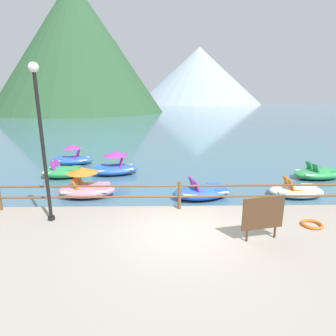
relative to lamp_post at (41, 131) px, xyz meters
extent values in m
plane|color=#477084|center=(3.97, 39.24, -3.12)|extent=(200.00, 200.00, 0.00)
cube|color=#A39989|center=(3.97, -2.96, -2.92)|extent=(28.00, 8.00, 0.40)
cylinder|color=brown|center=(3.97, 0.79, -2.24)|extent=(0.12, 0.12, 0.95)
cylinder|color=brown|center=(3.97, 0.79, -1.91)|extent=(23.80, 0.07, 0.07)
cylinder|color=brown|center=(3.97, 0.79, -2.29)|extent=(23.80, 0.07, 0.07)
cylinder|color=black|center=(0.00, 0.00, -0.57)|extent=(0.10, 0.10, 4.29)
sphere|color=silver|center=(0.00, 0.00, 1.70)|extent=(0.28, 0.28, 0.28)
cylinder|color=black|center=(0.00, 0.00, -2.66)|extent=(0.20, 0.20, 0.12)
cube|color=beige|center=(6.01, -1.28, -1.97)|extent=(1.08, 0.28, 0.80)
cube|color=#4C331E|center=(6.01, -1.29, -1.97)|extent=(1.16, 0.28, 0.88)
cylinder|color=#4C331E|center=(5.61, -1.37, -2.54)|extent=(0.06, 0.06, 0.35)
cylinder|color=#4C331E|center=(6.41, -1.19, -2.54)|extent=(0.06, 0.06, 0.35)
torus|color=orange|center=(7.78, -0.54, -2.67)|extent=(0.61, 0.61, 0.09)
ellipsoid|color=white|center=(8.97, 2.92, -2.89)|extent=(2.27, 1.40, 0.45)
cube|color=silver|center=(8.97, 2.92, -2.81)|extent=(1.78, 1.14, 0.06)
cube|color=orange|center=(8.79, 2.67, -2.74)|extent=(0.42, 0.42, 0.08)
cube|color=orange|center=(8.61, 2.68, -2.52)|extent=(0.23, 0.41, 0.43)
cube|color=orange|center=(8.81, 3.18, -2.74)|extent=(0.42, 0.42, 0.08)
cube|color=orange|center=(8.63, 3.19, -2.52)|extent=(0.23, 0.41, 0.43)
cube|color=white|center=(9.57, 2.88, -2.75)|extent=(0.53, 0.92, 0.12)
ellipsoid|color=blue|center=(0.82, 6.37, -2.85)|extent=(2.70, 1.79, 0.53)
cube|color=silver|center=(0.82, 6.37, -2.76)|extent=(2.11, 1.45, 0.06)
cube|color=purple|center=(0.96, 6.67, -2.69)|extent=(0.46, 0.46, 0.08)
cube|color=purple|center=(1.14, 6.71, -2.47)|extent=(0.27, 0.43, 0.43)
cube|color=purple|center=(1.06, 6.13, -2.69)|extent=(0.46, 0.46, 0.08)
cube|color=purple|center=(1.23, 6.16, -2.47)|extent=(0.27, 0.43, 0.43)
cube|color=blue|center=(0.15, 6.25, -2.70)|extent=(0.71, 1.04, 0.12)
cone|color=purple|center=(0.95, 6.39, -1.99)|extent=(1.52, 1.52, 0.22)
ellipsoid|color=blue|center=(5.02, 2.81, -2.86)|extent=(2.66, 1.89, 0.51)
cube|color=silver|center=(5.02, 2.81, -2.77)|extent=(2.09, 1.53, 0.06)
cube|color=purple|center=(4.91, 2.50, -2.70)|extent=(0.48, 0.48, 0.08)
cube|color=purple|center=(4.73, 2.46, -2.48)|extent=(0.30, 0.44, 0.43)
cube|color=purple|center=(4.78, 3.03, -2.70)|extent=(0.48, 0.48, 0.08)
cube|color=purple|center=(4.61, 2.99, -2.48)|extent=(0.30, 0.44, 0.43)
cube|color=blue|center=(5.66, 2.96, -2.71)|extent=(0.74, 1.05, 0.12)
ellipsoid|color=green|center=(11.27, 5.40, -2.86)|extent=(2.68, 1.58, 0.51)
cube|color=silver|center=(11.27, 5.40, -2.77)|extent=(2.10, 1.28, 0.06)
cube|color=#339956|center=(11.12, 5.13, -2.70)|extent=(0.45, 0.45, 0.08)
cube|color=#339956|center=(10.94, 5.10, -2.48)|extent=(0.26, 0.42, 0.43)
cube|color=#339956|center=(11.05, 5.63, -2.70)|extent=(0.45, 0.45, 0.08)
cube|color=#339956|center=(10.87, 5.60, -2.48)|extent=(0.26, 0.42, 0.43)
cube|color=green|center=(11.96, 5.49, -2.71)|extent=(0.67, 0.95, 0.12)
ellipsoid|color=pink|center=(0.26, 3.04, -2.84)|extent=(2.37, 1.46, 0.55)
cube|color=silver|center=(0.26, 3.04, -2.75)|extent=(1.85, 1.19, 0.06)
cube|color=orange|center=(0.10, 2.76, -2.68)|extent=(0.42, 0.42, 0.08)
cube|color=orange|center=(-0.08, 2.75, -2.46)|extent=(0.23, 0.41, 0.43)
cube|color=orange|center=(0.07, 3.30, -2.68)|extent=(0.42, 0.42, 0.08)
cube|color=orange|center=(-0.11, 3.29, -2.46)|extent=(0.23, 0.41, 0.43)
cube|color=pink|center=(0.89, 3.07, -2.69)|extent=(0.56, 0.96, 0.12)
cone|color=orange|center=(0.14, 3.03, -1.98)|extent=(1.33, 1.33, 0.22)
ellipsoid|color=green|center=(-1.73, 5.88, -2.84)|extent=(2.23, 1.43, 0.56)
cube|color=silver|center=(-1.73, 5.88, -2.74)|extent=(1.74, 1.17, 0.06)
cube|color=purple|center=(-1.89, 5.61, -2.67)|extent=(0.41, 0.41, 0.08)
cube|color=purple|center=(-2.07, 5.60, -2.45)|extent=(0.22, 0.41, 0.43)
cube|color=purple|center=(-1.91, 6.15, -2.67)|extent=(0.41, 0.41, 0.08)
cube|color=purple|center=(-2.09, 6.14, -2.45)|extent=(0.22, 0.41, 0.43)
cube|color=green|center=(-1.13, 5.90, -2.68)|extent=(0.51, 0.96, 0.12)
ellipsoid|color=blue|center=(-2.16, 8.59, -2.87)|extent=(2.61, 1.32, 0.49)
cube|color=silver|center=(-2.16, 8.59, -2.78)|extent=(2.04, 1.08, 0.06)
cube|color=purple|center=(-1.98, 8.83, -2.71)|extent=(0.43, 0.43, 0.08)
cube|color=purple|center=(-1.80, 8.84, -2.49)|extent=(0.23, 0.41, 0.43)
cube|color=purple|center=(-1.95, 8.37, -2.71)|extent=(0.43, 0.43, 0.08)
cube|color=purple|center=(-1.77, 8.38, -2.49)|extent=(0.23, 0.41, 0.43)
cube|color=blue|center=(-2.85, 8.54, -2.72)|extent=(0.61, 0.84, 0.12)
cone|color=purple|center=(-2.03, 8.60, -2.01)|extent=(1.17, 1.17, 0.22)
cone|color=#2D5633|center=(-17.20, 63.40, 11.89)|extent=(41.00, 41.00, 30.01)
cone|color=#2D5633|center=(-9.01, 69.40, 5.88)|extent=(22.55, 22.55, 18.00)
cone|color=#9EADBC|center=(20.36, 128.04, 9.79)|extent=(58.51, 58.51, 25.82)
camera|label=1|loc=(3.44, -7.77, 0.98)|focal=29.29mm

